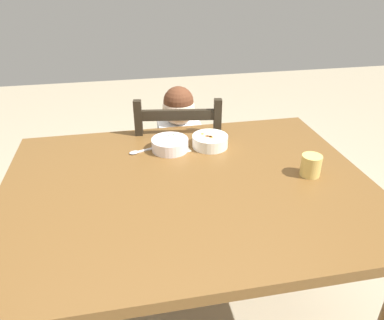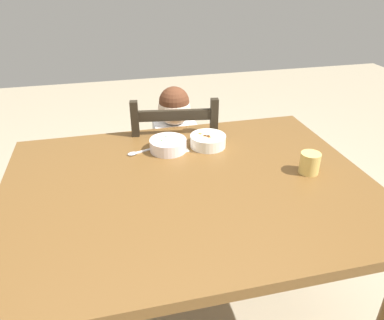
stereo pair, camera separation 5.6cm
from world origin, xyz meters
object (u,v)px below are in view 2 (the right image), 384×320
Objects in this scene: child_figure at (176,146)px; bowl_of_peas at (168,145)px; bowl_of_carrots at (208,140)px; dining_table at (189,202)px; dining_chair at (175,174)px; spoon at (137,153)px; drinking_cup at (310,163)px.

child_figure is 0.35m from bowl_of_peas.
bowl_of_carrots is at bearing -72.60° from child_figure.
dining_table is at bearing -84.14° from bowl_of_peas.
dining_chair is 0.18m from child_figure.
child_figure is (0.06, 0.58, -0.04)m from dining_table.
spoon is at bearing -127.36° from dining_chair.
bowl_of_peas is at bearing 147.82° from drinking_cup.
dining_table is 0.35m from bowl_of_carrots.
spoon is 0.73m from drinking_cup.
dining_chair is 0.99× the size of child_figure.
spoon is at bearing -128.74° from child_figure.
dining_table is 0.50m from drinking_cup.
bowl_of_peas is 1.01× the size of bowl_of_carrots.
bowl_of_peas is at bearing -107.41° from child_figure.
bowl_of_peas is 0.61m from drinking_cup.
dining_table is at bearing -118.13° from bowl_of_carrots.
dining_chair is 0.49m from spoon.
dining_chair is 0.83m from drinking_cup.
bowl_of_carrots is (0.18, -0.00, 0.00)m from bowl_of_peas.
dining_chair is 0.46m from bowl_of_peas.
bowl_of_peas reaches higher than dining_table.
child_figure is 5.78× the size of bowl_of_carrots.
bowl_of_carrots is 0.33m from spoon.
drinking_cup reaches higher than spoon.
spoon is at bearing 179.56° from bowl_of_carrots.
dining_chair reaches higher than drinking_cup.
drinking_cup is at bearing -32.18° from bowl_of_peas.
bowl_of_peas is 1.20× the size of spoon.
bowl_of_carrots is (0.09, -0.29, 0.16)m from child_figure.
dining_chair reaches higher than dining_table.
drinking_cup is at bearing -55.68° from child_figure.
child_figure is at bearing -29.90° from dining_chair.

